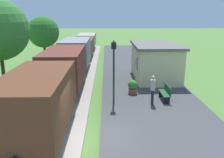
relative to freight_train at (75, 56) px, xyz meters
name	(u,v)px	position (x,y,z in m)	size (l,w,h in m)	color
ground_plane	(95,141)	(2.40, -12.46, -1.58)	(160.00, 160.00, 0.00)	#517A38
platform_slab	(169,138)	(5.60, -12.46, -1.46)	(6.00, 60.00, 0.25)	#424244
track_ballast	(40,141)	(0.00, -12.46, -1.52)	(3.80, 60.00, 0.12)	#9E9389
rail_near	(56,138)	(0.72, -12.46, -1.39)	(0.07, 60.00, 0.14)	slate
rail_far	(22,138)	(-0.72, -12.46, -1.39)	(0.07, 60.00, 0.14)	slate
freight_train	(75,56)	(0.00, 0.00, 0.00)	(2.50, 32.60, 2.72)	brown
station_hut	(155,61)	(6.80, -2.89, 0.07)	(3.50, 5.80, 2.78)	beige
bench_near_hut	(166,93)	(6.47, -8.11, -0.86)	(0.42, 1.50, 0.91)	#1E4C2D
bench_down_platform	(142,62)	(6.47, 1.40, -0.86)	(0.42, 1.50, 0.91)	#1E4C2D
person_waiting	(153,89)	(5.54, -8.77, -0.40)	(0.29, 0.41, 1.71)	black
potted_planter	(133,87)	(4.62, -6.82, -0.86)	(0.64, 0.64, 0.92)	brown
lamp_post_near	(114,60)	(3.31, -8.53, 1.22)	(0.28, 0.28, 3.70)	#193823
tree_field_left	(43,32)	(-3.95, 4.83, 1.80)	(3.40, 3.40, 5.09)	#4C3823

